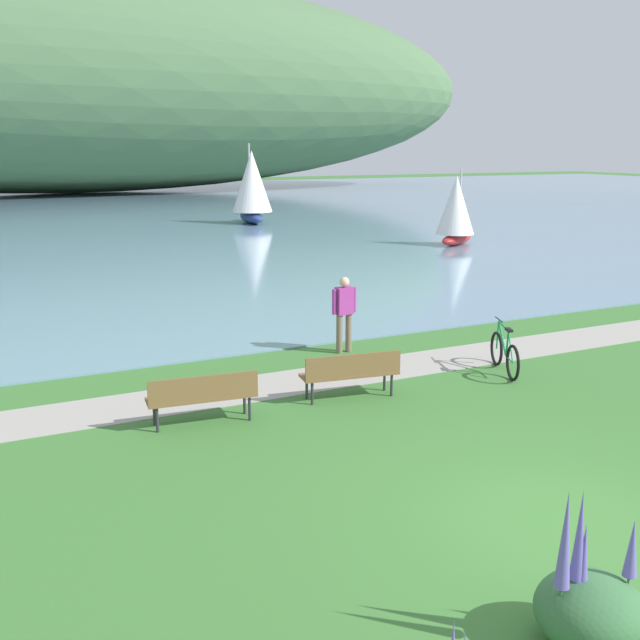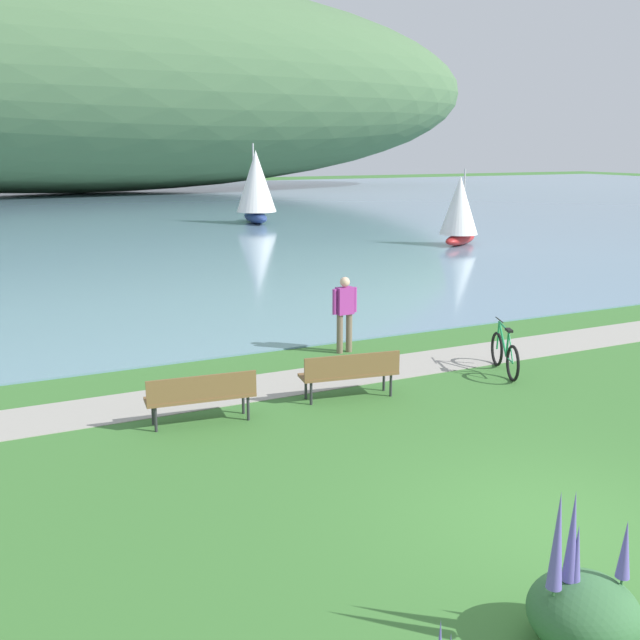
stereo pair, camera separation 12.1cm
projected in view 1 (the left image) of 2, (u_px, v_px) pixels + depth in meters
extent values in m
plane|color=#3D7533|center=(562.00, 524.00, 8.97)|extent=(200.00, 200.00, 0.00)
cube|color=#6B8EA8|center=(54.00, 212.00, 51.51)|extent=(180.00, 80.00, 0.04)
ellipsoid|color=#4C7047|center=(66.00, 81.00, 70.55)|extent=(88.41, 28.00, 21.19)
cube|color=#A39E93|center=(323.00, 378.00, 14.65)|extent=(60.00, 1.50, 0.01)
cube|color=brown|center=(349.00, 374.00, 13.41)|extent=(1.85, 0.74, 0.05)
cube|color=brown|center=(354.00, 365.00, 13.17)|extent=(1.79, 0.30, 0.40)
cylinder|color=#2D2D33|center=(307.00, 387.00, 13.39)|extent=(0.05, 0.05, 0.45)
cylinder|color=#2D2D33|center=(384.00, 379.00, 13.85)|extent=(0.05, 0.05, 0.45)
cylinder|color=#2D2D33|center=(312.00, 393.00, 13.08)|extent=(0.05, 0.05, 0.45)
cylinder|color=#2D2D33|center=(392.00, 384.00, 13.54)|extent=(0.05, 0.05, 0.45)
cube|color=brown|center=(202.00, 397.00, 12.17)|extent=(1.84, 0.66, 0.05)
cube|color=brown|center=(204.00, 388.00, 11.93)|extent=(1.79, 0.23, 0.40)
cylinder|color=#2D2D33|center=(154.00, 412.00, 12.12)|extent=(0.05, 0.05, 0.45)
cylinder|color=#2D2D33|center=(244.00, 401.00, 12.64)|extent=(0.05, 0.05, 0.45)
cylinder|color=#2D2D33|center=(157.00, 419.00, 11.81)|extent=(0.05, 0.05, 0.45)
cylinder|color=#2D2D33|center=(250.00, 408.00, 12.33)|extent=(0.05, 0.05, 0.45)
torus|color=black|center=(497.00, 349.00, 15.43)|extent=(0.33, 0.69, 0.72)
torus|color=black|center=(513.00, 363.00, 14.41)|extent=(0.33, 0.69, 0.72)
cylinder|color=#1E8C4C|center=(502.00, 338.00, 15.03)|extent=(0.27, 0.58, 0.61)
cylinder|color=#1E8C4C|center=(504.00, 326.00, 14.93)|extent=(0.29, 0.62, 0.09)
cylinder|color=#1E8C4C|center=(507.00, 344.00, 14.72)|extent=(0.09, 0.13, 0.54)
cylinder|color=#1E8C4C|center=(509.00, 359.00, 14.62)|extent=(0.19, 0.41, 0.05)
cylinder|color=#1E8C4C|center=(511.00, 347.00, 14.52)|extent=(0.17, 0.35, 0.56)
cylinder|color=#1E8C4C|center=(498.00, 335.00, 15.34)|extent=(0.07, 0.09, 0.60)
cube|color=black|center=(509.00, 330.00, 14.61)|extent=(0.18, 0.26, 0.05)
cylinder|color=black|center=(499.00, 319.00, 15.24)|extent=(0.20, 0.45, 0.02)
cylinder|color=#72604C|center=(339.00, 334.00, 16.32)|extent=(0.14, 0.14, 0.88)
cylinder|color=#72604C|center=(349.00, 333.00, 16.44)|extent=(0.14, 0.14, 0.88)
cube|color=#9E338C|center=(344.00, 301.00, 16.21)|extent=(0.39, 0.24, 0.60)
sphere|color=beige|center=(344.00, 282.00, 16.11)|extent=(0.22, 0.22, 0.22)
cylinder|color=#9E338C|center=(334.00, 302.00, 16.09)|extent=(0.09, 0.09, 0.56)
cylinder|color=#9E338C|center=(354.00, 300.00, 16.33)|extent=(0.09, 0.09, 0.56)
ellipsoid|color=#386B3D|center=(591.00, 611.00, 6.73)|extent=(1.02, 1.02, 0.69)
cylinder|color=#386B3D|center=(581.00, 586.00, 6.66)|extent=(0.02, 0.02, 0.12)
cone|color=#6B5BB7|center=(584.00, 552.00, 6.58)|extent=(0.10, 0.10, 0.56)
cylinder|color=#386B3D|center=(561.00, 593.00, 6.56)|extent=(0.02, 0.02, 0.12)
cone|color=#6B5BB7|center=(565.00, 539.00, 6.44)|extent=(0.14, 0.14, 0.93)
cylinder|color=#386B3D|center=(628.00, 582.00, 6.73)|extent=(0.02, 0.02, 0.12)
cone|color=#6B5BB7|center=(632.00, 548.00, 6.65)|extent=(0.13, 0.13, 0.56)
cylinder|color=#386B3D|center=(575.00, 585.00, 6.68)|extent=(0.02, 0.02, 0.12)
cone|color=#6B5BB7|center=(580.00, 535.00, 6.56)|extent=(0.13, 0.13, 0.88)
cylinder|color=#386B3D|center=(576.00, 583.00, 6.70)|extent=(0.02, 0.02, 0.12)
cone|color=#6B5BB7|center=(580.00, 548.00, 6.61)|extent=(0.14, 0.14, 0.59)
ellipsoid|color=#B22323|center=(457.00, 239.00, 34.33)|extent=(2.94, 2.28, 0.52)
cylinder|color=#B2B2B2|center=(460.00, 201.00, 34.13)|extent=(0.07, 0.07, 2.95)
cone|color=white|center=(456.00, 205.00, 33.74)|extent=(2.42, 2.42, 2.65)
ellipsoid|color=navy|center=(251.00, 217.00, 44.12)|extent=(1.71, 4.08, 0.69)
cylinder|color=#B2B2B2|center=(249.00, 177.00, 43.87)|extent=(0.10, 0.10, 3.96)
cone|color=white|center=(252.00, 181.00, 43.28)|extent=(2.68, 2.68, 3.56)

